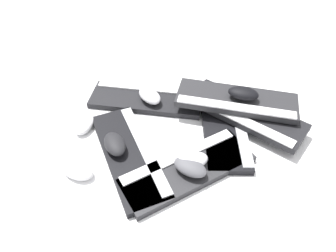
{
  "coord_description": "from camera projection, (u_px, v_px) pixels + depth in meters",
  "views": [
    {
      "loc": [
        -0.26,
        -0.81,
        0.85
      ],
      "look_at": [
        -0.02,
        -0.03,
        0.04
      ],
      "focal_mm": 35.0,
      "sensor_mm": 36.0,
      "label": 1
    }
  ],
  "objects": [
    {
      "name": "mouse_5",
      "position": [
        115.0,
        144.0,
        1.08
      ],
      "size": [
        0.08,
        0.12,
        0.04
      ],
      "primitive_type": "ellipsoid",
      "rotation": [
        0.0,
        0.0,
        4.87
      ],
      "color": "black",
      "rests_on": "keyboard_2"
    },
    {
      "name": "mouse_3",
      "position": [
        84.0,
        124.0,
        1.2
      ],
      "size": [
        0.11,
        0.13,
        0.04
      ],
      "primitive_type": "ellipsoid",
      "rotation": [
        0.0,
        0.0,
        1.13
      ],
      "color": "silver",
      "rests_on": "ground"
    },
    {
      "name": "keyboard_4",
      "position": [
        245.0,
        113.0,
        1.2
      ],
      "size": [
        0.38,
        0.44,
        0.03
      ],
      "color": "black",
      "rests_on": "keyboard_0"
    },
    {
      "name": "mouse_4",
      "position": [
        261.0,
        126.0,
        1.19
      ],
      "size": [
        0.11,
        0.07,
        0.04
      ],
      "primitive_type": "ellipsoid",
      "rotation": [
        0.0,
        0.0,
        3.07
      ],
      "color": "#4C4C51",
      "rests_on": "ground"
    },
    {
      "name": "keyboard_1",
      "position": [
        146.0,
        99.0,
        1.31
      ],
      "size": [
        0.46,
        0.33,
        0.03
      ],
      "color": "black",
      "rests_on": "ground"
    },
    {
      "name": "keyboard_5",
      "position": [
        236.0,
        100.0,
        1.21
      ],
      "size": [
        0.46,
        0.35,
        0.03
      ],
      "color": "#232326",
      "rests_on": "keyboard_4"
    },
    {
      "name": "cable_0",
      "position": [
        196.0,
        98.0,
        1.32
      ],
      "size": [
        0.39,
        0.14,
        0.01
      ],
      "color": "black",
      "rests_on": "ground"
    },
    {
      "name": "mouse_7",
      "position": [
        150.0,
        96.0,
        1.26
      ],
      "size": [
        0.1,
        0.13,
        0.04
      ],
      "primitive_type": "ellipsoid",
      "rotation": [
        0.0,
        0.0,
        5.08
      ],
      "color": "#B7B7BC",
      "rests_on": "keyboard_1"
    },
    {
      "name": "keyboard_3",
      "position": [
        188.0,
        170.0,
        1.05
      ],
      "size": [
        0.46,
        0.25,
        0.03
      ],
      "color": "#232326",
      "rests_on": "ground"
    },
    {
      "name": "mouse_6",
      "position": [
        192.0,
        161.0,
        1.03
      ],
      "size": [
        0.11,
        0.07,
        0.04
      ],
      "primitive_type": "ellipsoid",
      "rotation": [
        0.0,
        0.0,
        3.17
      ],
      "color": "#B7B7BC",
      "rests_on": "keyboard_3"
    },
    {
      "name": "keyboard_0",
      "position": [
        224.0,
        125.0,
        1.2
      ],
      "size": [
        0.27,
        0.46,
        0.03
      ],
      "color": "black",
      "rests_on": "ground"
    },
    {
      "name": "keyboard_2",
      "position": [
        130.0,
        155.0,
        1.1
      ],
      "size": [
        0.2,
        0.45,
        0.03
      ],
      "color": "black",
      "rests_on": "ground"
    },
    {
      "name": "ground_plane",
      "position": [
        172.0,
        128.0,
        1.21
      ],
      "size": [
        3.2,
        3.2,
        0.0
      ],
      "primitive_type": "plane",
      "color": "white"
    },
    {
      "name": "mouse_0",
      "position": [
        190.0,
        167.0,
        1.01
      ],
      "size": [
        0.12,
        0.13,
        0.04
      ],
      "primitive_type": "ellipsoid",
      "rotation": [
        0.0,
        0.0,
        5.44
      ],
      "color": "#4C4C51",
      "rests_on": "keyboard_3"
    },
    {
      "name": "mouse_2",
      "position": [
        78.0,
        171.0,
        1.04
      ],
      "size": [
        0.13,
        0.12,
        0.04
      ],
      "primitive_type": "ellipsoid",
      "rotation": [
        0.0,
        0.0,
        5.56
      ],
      "color": "silver",
      "rests_on": "ground"
    },
    {
      "name": "mouse_1",
      "position": [
        243.0,
        93.0,
        1.18
      ],
      "size": [
        0.13,
        0.12,
        0.04
      ],
      "primitive_type": "ellipsoid",
      "rotation": [
        0.0,
        0.0,
        5.69
      ],
      "color": "black",
      "rests_on": "keyboard_5"
    }
  ]
}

